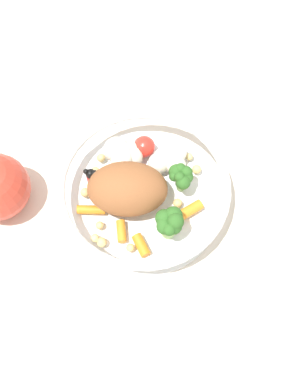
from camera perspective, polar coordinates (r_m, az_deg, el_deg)
ground_plane at (r=0.63m, az=-0.10°, el=0.64°), size 2.40×2.40×0.00m
food_container at (r=0.60m, az=-0.42°, el=0.71°), size 0.20×0.20×0.06m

